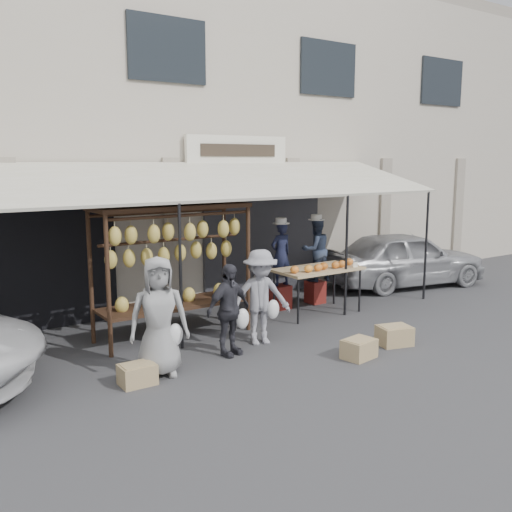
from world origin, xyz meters
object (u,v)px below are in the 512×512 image
Objects in this scene: crate_near_b at (394,335)px; crate_far at (137,374)px; banana_rack at (173,246)px; vendor_left at (281,254)px; vendor_right at (316,250)px; customer_left at (159,317)px; customer_mid at (228,310)px; crate_near_a at (359,349)px; customer_right at (260,297)px; sedan at (405,258)px; produce_table at (319,270)px.

crate_near_b is 1.12× the size of crate_far.
vendor_left is (2.59, 0.50, -0.45)m from banana_rack.
vendor_left is 4.57m from crate_far.
crate_near_b is (-0.73, -2.84, -0.97)m from vendor_right.
customer_left is 1.23m from customer_mid.
customer_left is 3.86m from crate_near_b.
crate_near_b is at bearing 84.01° from vendor_right.
vendor_right is 2.72× the size of crate_near_a.
customer_mid reaches higher than crate_near_a.
banana_rack is 1.68× the size of customer_right.
customer_right is 0.40× the size of sedan.
customer_mid is at bearing 35.82° from vendor_left.
crate_near_b is 4.62m from sedan.
banana_rack is 1.56m from customer_mid.
produce_table is 2.15m from customer_right.
customer_right is 3.36× the size of crate_far.
banana_rack is 2.52m from crate_far.
customer_mid is (-2.69, -1.03, -0.16)m from produce_table.
crate_far is (-1.35, -1.59, -1.42)m from banana_rack.
vendor_right reaches higher than produce_table.
crate_far is at bearing 163.82° from crate_near_a.
crate_near_b is (1.75, -1.28, -0.62)m from customer_right.
vendor_right is at bearing 60.95° from crate_near_a.
sedan reaches higher than produce_table.
produce_table is at bearing 114.79° from vendor_left.
vendor_left is at bearing 75.52° from crate_near_a.
crate_far is at bearing -162.65° from produce_table.
customer_mid is (-3.19, -1.74, -0.41)m from vendor_right.
produce_table is at bearing -4.73° from banana_rack.
banana_rack is 1.83× the size of customer_mid.
banana_rack is 5.05× the size of crate_near_b.
crate_near_a is (-0.78, -3.01, -0.97)m from vendor_left.
vendor_left is at bearing 102.19° from sedan.
crate_far is at bearing 117.26° from sedan.
vendor_right is 2.95m from customer_right.
customer_right is 3.01× the size of crate_near_b.
crate_near_a is (1.82, -2.51, -1.42)m from banana_rack.
customer_left reaches higher than produce_table.
produce_table is 0.44× the size of sedan.
vendor_left is at bearing 25.56° from customer_mid.
crate_near_b is (2.74, -2.38, -1.41)m from banana_rack.
customer_right is 2.47m from crate_far.
vendor_right reaches higher than customer_right.
banana_rack is 2.68m from vendor_left.
vendor_right is (0.50, 0.70, 0.25)m from produce_table.
customer_right is at bearing 43.19° from vendor_left.
produce_table is 1.33× the size of vendor_left.
banana_rack reaches higher than crate_far.
customer_mid is at bearing -150.21° from customer_right.
customer_mid is 0.74m from customer_right.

